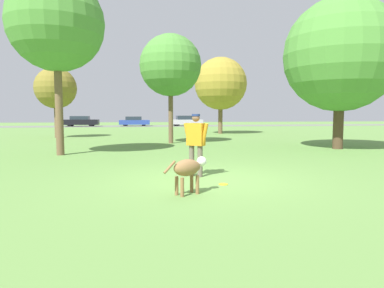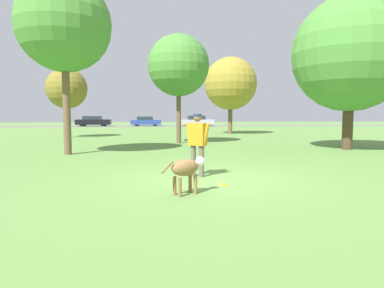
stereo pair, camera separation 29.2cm
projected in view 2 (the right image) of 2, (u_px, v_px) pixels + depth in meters
name	position (u px, v px, depth m)	size (l,w,h in m)	color
ground_plane	(210.00, 179.00, 8.17)	(120.00, 120.00, 0.00)	#608C42
far_road_strip	(162.00, 126.00, 45.45)	(120.00, 6.00, 0.01)	slate
person	(197.00, 140.00, 8.47)	(0.60, 0.50, 1.56)	#665B4C
dog	(187.00, 169.00, 6.61)	(0.94, 0.60, 0.71)	olive
frisbee	(223.00, 184.00, 7.53)	(0.21, 0.21, 0.02)	yellow
tree_near_left	(64.00, 25.00, 12.82)	(3.52, 3.52, 6.66)	brown
tree_mid_center	(179.00, 66.00, 18.03)	(3.25, 3.25, 5.75)	brown
tree_far_right	(231.00, 84.00, 26.97)	(4.15, 4.15, 6.05)	brown
tree_near_right	(350.00, 54.00, 14.79)	(4.98, 4.98, 6.65)	#4C3826
tree_far_left	(67.00, 89.00, 22.79)	(2.70, 2.70, 4.63)	brown
parked_car_black	(93.00, 121.00, 44.29)	(4.40, 1.74, 1.33)	black
parked_car_blue	(146.00, 121.00, 45.30)	(4.01, 1.84, 1.26)	#284293
parked_car_silver	(197.00, 121.00, 45.63)	(4.38, 2.00, 1.37)	#B7B7BC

